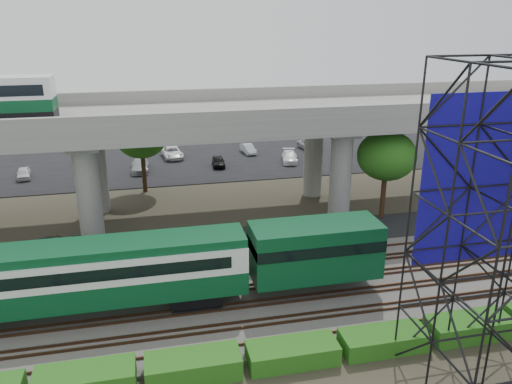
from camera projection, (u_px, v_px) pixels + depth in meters
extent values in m
plane|color=#474233|center=(255.00, 317.00, 29.09)|extent=(140.00, 140.00, 0.00)
cube|color=slate|center=(248.00, 298.00, 30.90)|extent=(90.00, 12.00, 0.20)
cube|color=black|center=(226.00, 242.00, 38.75)|extent=(90.00, 5.00, 0.08)
cube|color=black|center=(195.00, 161.00, 60.38)|extent=(90.00, 18.00, 0.08)
cube|color=slate|center=(181.00, 125.00, 80.65)|extent=(140.00, 40.00, 0.03)
cube|color=#472D1E|center=(266.00, 341.00, 26.49)|extent=(90.00, 0.08, 0.16)
cube|color=#472D1E|center=(260.00, 325.00, 27.82)|extent=(90.00, 0.08, 0.16)
cube|color=#472D1E|center=(258.00, 320.00, 28.33)|extent=(90.00, 0.08, 0.16)
cube|color=#472D1E|center=(252.00, 306.00, 29.66)|extent=(90.00, 0.08, 0.16)
cube|color=#472D1E|center=(250.00, 301.00, 30.18)|extent=(90.00, 0.08, 0.16)
cube|color=#472D1E|center=(246.00, 289.00, 31.50)|extent=(90.00, 0.08, 0.16)
cube|color=#472D1E|center=(244.00, 285.00, 32.02)|extent=(90.00, 0.08, 0.16)
cube|color=#472D1E|center=(240.00, 274.00, 33.34)|extent=(90.00, 0.08, 0.16)
cube|color=#472D1E|center=(238.00, 270.00, 33.86)|extent=(90.00, 0.08, 0.16)
cube|color=#472D1E|center=(235.00, 261.00, 35.18)|extent=(90.00, 0.08, 0.16)
cube|color=black|center=(195.00, 294.00, 30.00)|extent=(3.00, 2.20, 0.90)
cube|color=#094523|center=(80.00, 289.00, 28.30)|extent=(19.00, 3.00, 1.40)
cube|color=silver|center=(77.00, 266.00, 27.81)|extent=(19.00, 3.00, 1.50)
cube|color=#094523|center=(75.00, 250.00, 27.48)|extent=(19.00, 2.60, 0.50)
cube|color=black|center=(95.00, 263.00, 28.00)|extent=(15.00, 3.06, 0.70)
cube|color=#094523|center=(315.00, 250.00, 30.81)|extent=(8.00, 3.00, 3.40)
cube|color=#9E9B93|center=(213.00, 119.00, 40.96)|extent=(80.00, 12.00, 1.20)
cube|color=#9E9B93|center=(224.00, 118.00, 35.28)|extent=(80.00, 0.50, 1.10)
cube|color=#9E9B93|center=(204.00, 95.00, 45.87)|extent=(80.00, 0.50, 1.10)
cylinder|color=#9E9B93|center=(89.00, 195.00, 37.23)|extent=(1.80, 1.80, 8.00)
cylinder|color=#9E9B93|center=(96.00, 168.00, 43.68)|extent=(1.80, 1.80, 8.00)
cube|color=#9E9B93|center=(88.00, 136.00, 39.23)|extent=(2.40, 9.00, 0.60)
cylinder|color=#9E9B93|center=(340.00, 177.00, 41.30)|extent=(1.80, 1.80, 8.00)
cylinder|color=#9E9B93|center=(313.00, 155.00, 47.75)|extent=(1.80, 1.80, 8.00)
cube|color=#9E9B93|center=(328.00, 125.00, 43.30)|extent=(2.40, 9.00, 0.60)
cylinder|color=#9E9B93|center=(479.00, 145.00, 51.41)|extent=(1.80, 1.80, 8.00)
cube|color=#9E9B93|center=(509.00, 116.00, 46.96)|extent=(2.40, 9.00, 0.60)
cube|color=#140D90|center=(498.00, 179.00, 23.63)|extent=(8.10, 0.08, 8.25)
cube|color=black|center=(509.00, 381.00, 23.90)|extent=(9.36, 6.36, 0.08)
cube|color=#1E5A14|center=(85.00, 381.00, 23.10)|extent=(4.60, 1.80, 1.20)
cube|color=#1E5A14|center=(193.00, 366.00, 24.12)|extent=(4.60, 1.80, 1.15)
cube|color=#1E5A14|center=(292.00, 353.00, 25.16)|extent=(4.60, 1.80, 1.03)
cube|color=#1E5A14|center=(384.00, 340.00, 26.18)|extent=(4.60, 1.80, 1.01)
cube|color=#1E5A14|center=(469.00, 327.00, 27.18)|extent=(4.60, 1.80, 1.12)
cylinder|color=#382314|center=(383.00, 192.00, 42.65)|extent=(0.44, 0.44, 4.80)
ellipsoid|color=#1E5A14|center=(387.00, 156.00, 41.59)|extent=(4.94, 4.94, 4.18)
cylinder|color=#382314|center=(144.00, 168.00, 49.17)|extent=(0.44, 0.44, 4.80)
ellipsoid|color=#1E5A14|center=(141.00, 137.00, 48.11)|extent=(4.94, 4.94, 4.18)
imported|color=black|center=(54.00, 248.00, 35.84)|extent=(5.90, 3.71, 1.52)
imported|color=silver|center=(24.00, 173.00, 53.61)|extent=(1.87, 3.49, 1.13)
imported|color=silver|center=(83.00, 158.00, 59.37)|extent=(2.01, 3.66, 1.14)
imported|color=#A6AAAD|center=(140.00, 165.00, 56.08)|extent=(1.96, 4.58, 1.32)
imported|color=white|center=(172.00, 152.00, 61.46)|extent=(2.81, 5.00, 1.32)
imported|color=black|center=(218.00, 161.00, 57.91)|extent=(1.62, 3.53, 1.17)
imported|color=silver|center=(248.00, 149.00, 63.45)|extent=(1.65, 3.59, 1.14)
imported|color=white|center=(290.00, 157.00, 59.65)|extent=(2.66, 4.56, 1.24)
imported|color=#AEAFB6|center=(310.00, 145.00, 65.12)|extent=(2.57, 4.63, 1.22)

